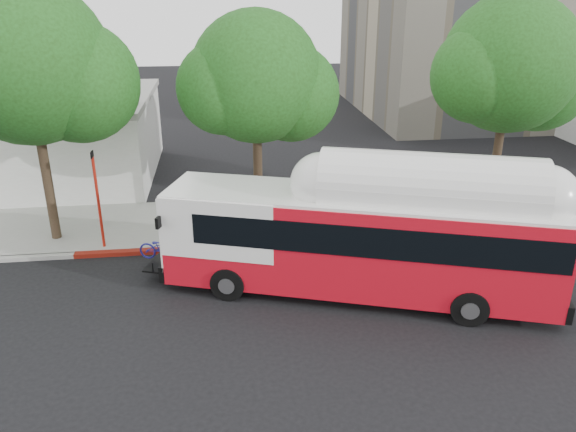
% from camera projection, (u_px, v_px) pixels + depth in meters
% --- Properties ---
extents(ground, '(120.00, 120.00, 0.00)m').
position_uv_depth(ground, '(304.00, 297.00, 18.08)').
color(ground, black).
rests_on(ground, ground).
extents(sidewalk, '(60.00, 5.00, 0.15)m').
position_uv_depth(sidewalk, '(281.00, 219.00, 24.03)').
color(sidewalk, gray).
rests_on(sidewalk, ground).
extents(curb_strip, '(60.00, 0.30, 0.15)m').
position_uv_depth(curb_strip, '(289.00, 244.00, 21.64)').
color(curb_strip, gray).
rests_on(curb_strip, ground).
extents(red_curb_segment, '(10.00, 0.32, 0.16)m').
position_uv_depth(red_curb_segment, '(211.00, 248.00, 21.29)').
color(red_curb_segment, maroon).
rests_on(red_curb_segment, ground).
extents(street_tree_left, '(6.67, 5.80, 9.74)m').
position_uv_depth(street_tree_left, '(43.00, 69.00, 19.73)').
color(street_tree_left, '#2D2116').
rests_on(street_tree_left, ground).
extents(street_tree_mid, '(5.75, 5.00, 8.62)m').
position_uv_depth(street_tree_mid, '(267.00, 82.00, 21.37)').
color(street_tree_mid, '#2D2116').
rests_on(street_tree_mid, ground).
extents(street_tree_right, '(6.21, 5.40, 9.18)m').
position_uv_depth(street_tree_right, '(519.00, 69.00, 22.21)').
color(street_tree_right, '#2D2116').
rests_on(street_tree_right, ground).
extents(transit_bus, '(13.08, 6.34, 3.86)m').
position_uv_depth(transit_bus, '(361.00, 243.00, 17.64)').
color(transit_bus, red).
rests_on(transit_bus, ground).
extents(signal_pole, '(0.11, 0.37, 3.86)m').
position_uv_depth(signal_pole, '(98.00, 201.00, 20.58)').
color(signal_pole, red).
rests_on(signal_pole, ground).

